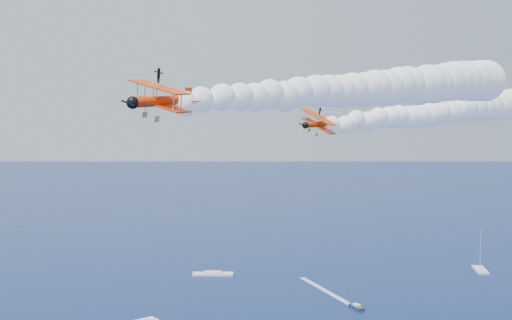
{
  "coord_description": "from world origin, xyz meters",
  "views": [
    {
      "loc": [
        -16.98,
        -64.93,
        54.63
      ],
      "look_at": [
        -0.12,
        18.46,
        50.17
      ],
      "focal_mm": 45.03,
      "sensor_mm": 36.0,
      "label": 1
    }
  ],
  "objects": [
    {
      "name": "biplane_lead",
      "position": [
        12.97,
        32.57,
        55.01
      ],
      "size": [
        9.38,
        10.49,
        7.29
      ],
      "primitive_type": null,
      "rotation": [
        -0.38,
        0.07,
        3.56
      ],
      "color": "#D63704"
    },
    {
      "name": "biplane_trail",
      "position": [
        -13.21,
        4.35,
        57.33
      ],
      "size": [
        12.03,
        13.07,
        7.92
      ],
      "primitive_type": null,
      "rotation": [
        -0.21,
        0.07,
        3.67
      ],
      "color": "#FF3705"
    },
    {
      "name": "smoke_trail_lead",
      "position": [
        45.39,
        47.04,
        57.76
      ],
      "size": [
        74.66,
        58.04,
        12.81
      ],
      "primitive_type": null,
      "rotation": [
        0.0,
        0.0,
        3.56
      ],
      "color": "white"
    },
    {
      "name": "smoke_trail_trail",
      "position": [
        17.39,
        22.35,
        60.08
      ],
      "size": [
        75.01,
        66.82,
        12.81
      ],
      "primitive_type": null,
      "rotation": [
        0.0,
        0.0,
        3.67
      ],
      "color": "white"
    },
    {
      "name": "boat_wakes",
      "position": [
        -37.33,
        130.87,
        0.03
      ],
      "size": [
        196.65,
        96.12,
        0.04
      ],
      "color": "white",
      "rests_on": "ground"
    }
  ]
}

